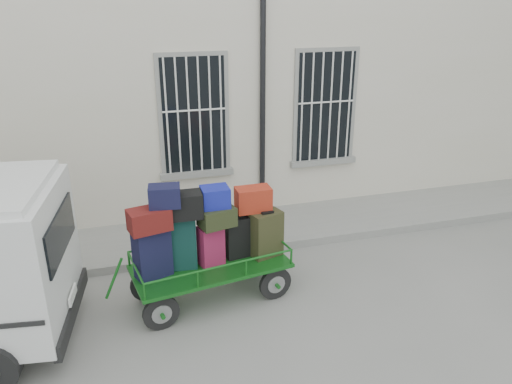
{
  "coord_description": "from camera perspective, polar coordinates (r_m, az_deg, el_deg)",
  "views": [
    {
      "loc": [
        -1.87,
        -6.34,
        4.43
      ],
      "look_at": [
        0.26,
        1.0,
        1.37
      ],
      "focal_mm": 35.0,
      "sensor_mm": 36.0,
      "label": 1
    }
  ],
  "objects": [
    {
      "name": "luggage_cart",
      "position": [
        7.44,
        -5.69,
        -5.47
      ],
      "size": [
        2.79,
        1.4,
        1.99
      ],
      "rotation": [
        0.0,
        0.0,
        0.16
      ],
      "color": "black",
      "rests_on": "ground"
    },
    {
      "name": "building",
      "position": [
        12.07,
        -7.38,
        14.88
      ],
      "size": [
        24.0,
        5.15,
        6.0
      ],
      "color": "beige",
      "rests_on": "ground"
    },
    {
      "name": "ground",
      "position": [
        7.96,
        0.22,
        -11.98
      ],
      "size": [
        80.0,
        80.0,
        0.0
      ],
      "primitive_type": "plane",
      "color": "slate",
      "rests_on": "ground"
    },
    {
      "name": "sidewalk",
      "position": [
        9.77,
        -3.43,
        -4.67
      ],
      "size": [
        24.0,
        1.7,
        0.15
      ],
      "primitive_type": "cube",
      "color": "gray",
      "rests_on": "ground"
    }
  ]
}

